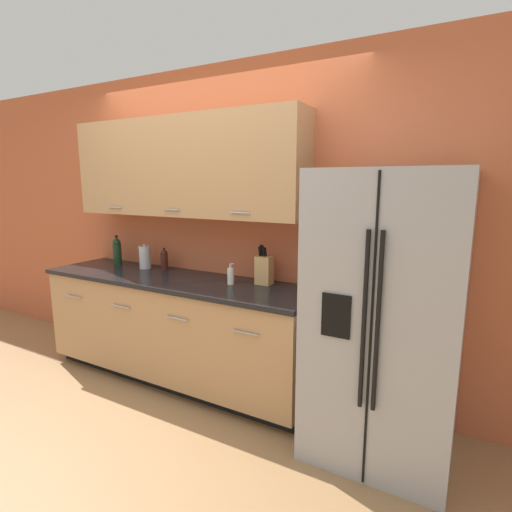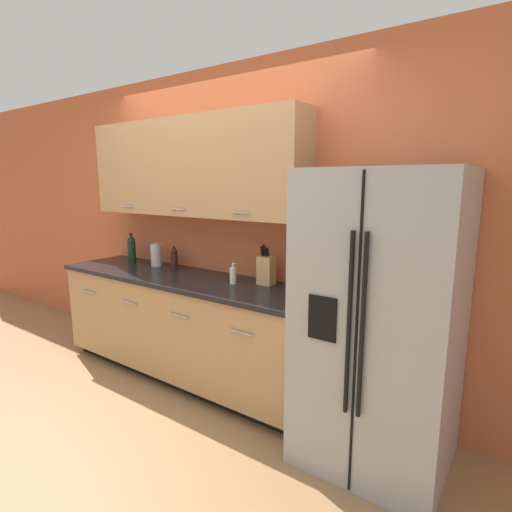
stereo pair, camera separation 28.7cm
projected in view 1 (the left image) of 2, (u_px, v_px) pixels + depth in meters
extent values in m
plane|color=#997047|center=(111.00, 446.00, 2.57)|extent=(14.00, 14.00, 0.00)
cube|color=#BC5B38|center=(219.00, 226.00, 3.41)|extent=(10.00, 0.05, 2.60)
cube|color=tan|center=(183.00, 167.00, 3.27)|extent=(2.15, 0.32, 0.79)
cylinder|color=#99999E|center=(114.00, 207.00, 3.49)|extent=(0.16, 0.01, 0.01)
cylinder|color=#99999E|center=(171.00, 210.00, 3.18)|extent=(0.16, 0.01, 0.01)
cylinder|color=#99999E|center=(240.00, 213.00, 2.87)|extent=(0.16, 0.01, 0.01)
cube|color=black|center=(181.00, 371.00, 3.48)|extent=(2.39, 0.54, 0.09)
cube|color=tan|center=(176.00, 326.00, 3.37)|extent=(2.43, 0.62, 0.77)
cube|color=black|center=(174.00, 280.00, 3.29)|extent=(2.45, 0.64, 0.03)
cylinder|color=#99999E|center=(74.00, 297.00, 3.48)|extent=(0.20, 0.01, 0.01)
cylinder|color=#99999E|center=(121.00, 307.00, 3.20)|extent=(0.20, 0.01, 0.01)
cylinder|color=#99999E|center=(177.00, 319.00, 2.92)|extent=(0.20, 0.01, 0.01)
cylinder|color=#99999E|center=(245.00, 333.00, 2.64)|extent=(0.20, 0.01, 0.01)
cube|color=#9E9EA0|center=(386.00, 316.00, 2.41)|extent=(0.84, 0.77, 1.74)
cube|color=black|center=(371.00, 338.00, 2.08)|extent=(0.01, 0.01, 1.71)
cylinder|color=black|center=(364.00, 321.00, 2.07)|extent=(0.02, 0.02, 0.96)
cylinder|color=black|center=(378.00, 324.00, 2.03)|extent=(0.02, 0.02, 0.96)
cube|color=black|center=(336.00, 316.00, 2.15)|extent=(0.16, 0.01, 0.24)
cube|color=tan|center=(264.00, 270.00, 3.06)|extent=(0.12, 0.10, 0.22)
cylinder|color=black|center=(261.00, 250.00, 3.06)|extent=(0.02, 0.04, 0.09)
cylinder|color=black|center=(260.00, 251.00, 3.04)|extent=(0.02, 0.03, 0.08)
cylinder|color=black|center=(265.00, 252.00, 3.05)|extent=(0.02, 0.03, 0.07)
cylinder|color=black|center=(263.00, 251.00, 3.02)|extent=(0.02, 0.03, 0.09)
cylinder|color=black|center=(117.00, 254.00, 3.79)|extent=(0.08, 0.08, 0.20)
sphere|color=black|center=(117.00, 243.00, 3.76)|extent=(0.07, 0.07, 0.07)
cylinder|color=black|center=(116.00, 241.00, 3.76)|extent=(0.02, 0.02, 0.07)
cylinder|color=black|center=(116.00, 236.00, 3.75)|extent=(0.03, 0.03, 0.02)
cylinder|color=silver|center=(231.00, 276.00, 3.07)|extent=(0.05, 0.05, 0.13)
cylinder|color=#B2B2B5|center=(231.00, 266.00, 3.05)|extent=(0.02, 0.02, 0.04)
cylinder|color=#B2B2B5|center=(232.00, 264.00, 3.04)|extent=(0.03, 0.01, 0.01)
cylinder|color=#3D1914|center=(164.00, 262.00, 3.58)|extent=(0.06, 0.06, 0.14)
sphere|color=#3D1914|center=(164.00, 253.00, 3.56)|extent=(0.06, 0.06, 0.06)
cylinder|color=#3D1914|center=(164.00, 252.00, 3.56)|extent=(0.02, 0.02, 0.05)
cylinder|color=black|center=(164.00, 249.00, 3.56)|extent=(0.02, 0.02, 0.01)
cylinder|color=#B7B7BA|center=(145.00, 258.00, 3.63)|extent=(0.10, 0.10, 0.19)
cylinder|color=#B7B7BA|center=(144.00, 247.00, 3.61)|extent=(0.11, 0.11, 0.01)
sphere|color=#B7B7BA|center=(144.00, 245.00, 3.61)|extent=(0.02, 0.02, 0.02)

